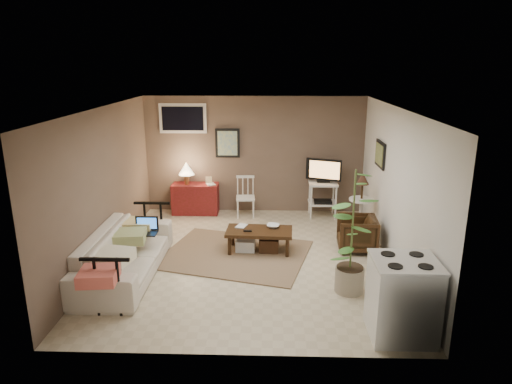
{
  "coord_description": "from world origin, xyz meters",
  "views": [
    {
      "loc": [
        0.33,
        -6.75,
        3.06
      ],
      "look_at": [
        0.1,
        0.35,
        1.02
      ],
      "focal_mm": 32.0,
      "sensor_mm": 36.0,
      "label": 1
    }
  ],
  "objects_px": {
    "armchair": "(357,232)",
    "tv_stand": "(323,187)",
    "coffee_table": "(259,239)",
    "potted_plant": "(352,228)",
    "sofa": "(125,246)",
    "stove": "(402,298)",
    "spindle_chair": "(245,198)",
    "red_console": "(195,196)",
    "side_table": "(362,198)"
  },
  "relations": [
    {
      "from": "sofa",
      "to": "stove",
      "type": "height_order",
      "value": "stove"
    },
    {
      "from": "sofa",
      "to": "armchair",
      "type": "height_order",
      "value": "sofa"
    },
    {
      "from": "sofa",
      "to": "potted_plant",
      "type": "relative_size",
      "value": 1.32
    },
    {
      "from": "armchair",
      "to": "tv_stand",
      "type": "bearing_deg",
      "value": -163.73
    },
    {
      "from": "armchair",
      "to": "spindle_chair",
      "type": "bearing_deg",
      "value": -127.46
    },
    {
      "from": "armchair",
      "to": "potted_plant",
      "type": "height_order",
      "value": "potted_plant"
    },
    {
      "from": "sofa",
      "to": "spindle_chair",
      "type": "distance_m",
      "value": 3.19
    },
    {
      "from": "sofa",
      "to": "side_table",
      "type": "relative_size",
      "value": 1.98
    },
    {
      "from": "coffee_table",
      "to": "side_table",
      "type": "height_order",
      "value": "side_table"
    },
    {
      "from": "side_table",
      "to": "potted_plant",
      "type": "height_order",
      "value": "potted_plant"
    },
    {
      "from": "spindle_chair",
      "to": "side_table",
      "type": "distance_m",
      "value": 2.4
    },
    {
      "from": "tv_stand",
      "to": "side_table",
      "type": "height_order",
      "value": "tv_stand"
    },
    {
      "from": "coffee_table",
      "to": "stove",
      "type": "height_order",
      "value": "stove"
    },
    {
      "from": "tv_stand",
      "to": "sofa",
      "type": "bearing_deg",
      "value": -139.23
    },
    {
      "from": "tv_stand",
      "to": "armchair",
      "type": "xyz_separation_m",
      "value": [
        0.39,
        -1.72,
        -0.31
      ]
    },
    {
      "from": "sofa",
      "to": "coffee_table",
      "type": "bearing_deg",
      "value": -65.14
    },
    {
      "from": "spindle_chair",
      "to": "tv_stand",
      "type": "relative_size",
      "value": 0.68
    },
    {
      "from": "sofa",
      "to": "spindle_chair",
      "type": "height_order",
      "value": "sofa"
    },
    {
      "from": "coffee_table",
      "to": "armchair",
      "type": "distance_m",
      "value": 1.65
    },
    {
      "from": "stove",
      "to": "side_table",
      "type": "bearing_deg",
      "value": 87.92
    },
    {
      "from": "sofa",
      "to": "potted_plant",
      "type": "height_order",
      "value": "potted_plant"
    },
    {
      "from": "armchair",
      "to": "red_console",
      "type": "bearing_deg",
      "value": -117.86
    },
    {
      "from": "potted_plant",
      "to": "armchair",
      "type": "bearing_deg",
      "value": 76.18
    },
    {
      "from": "coffee_table",
      "to": "red_console",
      "type": "bearing_deg",
      "value": 125.0
    },
    {
      "from": "red_console",
      "to": "tv_stand",
      "type": "bearing_deg",
      "value": -2.65
    },
    {
      "from": "red_console",
      "to": "coffee_table",
      "type": "bearing_deg",
      "value": -55.0
    },
    {
      "from": "sofa",
      "to": "tv_stand",
      "type": "relative_size",
      "value": 1.94
    },
    {
      "from": "coffee_table",
      "to": "potted_plant",
      "type": "bearing_deg",
      "value": -45.71
    },
    {
      "from": "sofa",
      "to": "red_console",
      "type": "relative_size",
      "value": 2.13
    },
    {
      "from": "red_console",
      "to": "side_table",
      "type": "height_order",
      "value": "side_table"
    },
    {
      "from": "tv_stand",
      "to": "stove",
      "type": "bearing_deg",
      "value": -83.89
    },
    {
      "from": "sofa",
      "to": "armchair",
      "type": "distance_m",
      "value": 3.74
    },
    {
      "from": "coffee_table",
      "to": "armchair",
      "type": "relative_size",
      "value": 1.73
    },
    {
      "from": "sofa",
      "to": "stove",
      "type": "bearing_deg",
      "value": -111.63
    },
    {
      "from": "coffee_table",
      "to": "spindle_chair",
      "type": "bearing_deg",
      "value": 99.87
    },
    {
      "from": "red_console",
      "to": "stove",
      "type": "distance_m",
      "value": 5.31
    },
    {
      "from": "red_console",
      "to": "armchair",
      "type": "xyz_separation_m",
      "value": [
        3.02,
        -1.84,
        -0.06
      ]
    },
    {
      "from": "coffee_table",
      "to": "stove",
      "type": "distance_m",
      "value": 2.91
    },
    {
      "from": "red_console",
      "to": "spindle_chair",
      "type": "xyz_separation_m",
      "value": [
        1.06,
        -0.14,
        0.01
      ]
    },
    {
      "from": "potted_plant",
      "to": "spindle_chair",
      "type": "bearing_deg",
      "value": 116.96
    },
    {
      "from": "armchair",
      "to": "stove",
      "type": "height_order",
      "value": "stove"
    },
    {
      "from": "red_console",
      "to": "spindle_chair",
      "type": "relative_size",
      "value": 1.33
    },
    {
      "from": "coffee_table",
      "to": "tv_stand",
      "type": "relative_size",
      "value": 0.93
    },
    {
      "from": "sofa",
      "to": "side_table",
      "type": "height_order",
      "value": "side_table"
    },
    {
      "from": "coffee_table",
      "to": "sofa",
      "type": "xyz_separation_m",
      "value": [
        -1.95,
        -0.9,
        0.23
      ]
    },
    {
      "from": "spindle_chair",
      "to": "armchair",
      "type": "relative_size",
      "value": 1.28
    },
    {
      "from": "coffee_table",
      "to": "armchair",
      "type": "bearing_deg",
      "value": 4.71
    },
    {
      "from": "stove",
      "to": "potted_plant",
      "type": "bearing_deg",
      "value": 111.92
    },
    {
      "from": "sofa",
      "to": "stove",
      "type": "distance_m",
      "value": 3.92
    },
    {
      "from": "coffee_table",
      "to": "potted_plant",
      "type": "xyz_separation_m",
      "value": [
        1.28,
        -1.31,
        0.71
      ]
    }
  ]
}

